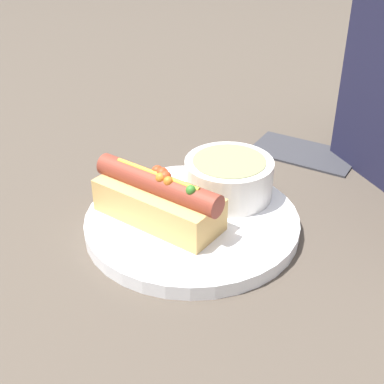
# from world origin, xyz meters

# --- Properties ---
(ground_plane) EXTENTS (4.00, 4.00, 0.00)m
(ground_plane) POSITION_xyz_m (0.00, 0.00, 0.00)
(ground_plane) COLOR #4C4238
(dinner_plate) EXTENTS (0.24, 0.24, 0.02)m
(dinner_plate) POSITION_xyz_m (0.00, 0.00, 0.01)
(dinner_plate) COLOR white
(dinner_plate) RESTS_ON ground_plane
(hot_dog) EXTENTS (0.15, 0.13, 0.06)m
(hot_dog) POSITION_xyz_m (-0.01, -0.04, 0.04)
(hot_dog) COLOR #DBAD60
(hot_dog) RESTS_ON dinner_plate
(soup_bowl) EXTENTS (0.10, 0.10, 0.05)m
(soup_bowl) POSITION_xyz_m (-0.03, 0.06, 0.04)
(soup_bowl) COLOR silver
(soup_bowl) RESTS_ON dinner_plate
(spoon) EXTENTS (0.09, 0.16, 0.01)m
(spoon) POSITION_xyz_m (-0.06, 0.02, 0.02)
(spoon) COLOR #B7B7BC
(spoon) RESTS_ON dinner_plate
(napkin) EXTENTS (0.16, 0.15, 0.01)m
(napkin) POSITION_xyz_m (-0.11, 0.22, 0.00)
(napkin) COLOR #333338
(napkin) RESTS_ON ground_plane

